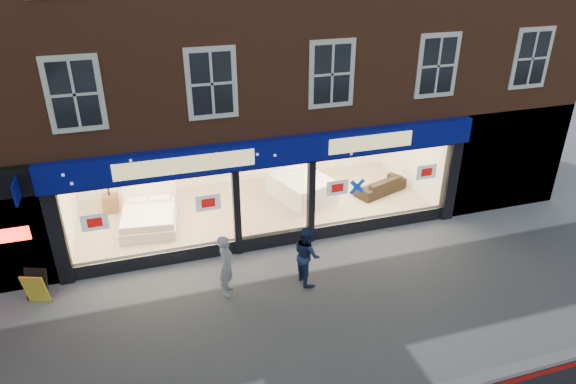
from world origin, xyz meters
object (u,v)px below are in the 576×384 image
mattress_stack (302,188)px  display_bed (149,216)px  sofa (380,185)px  pedestrian_blue (307,255)px  a_board (36,287)px  pedestrian_grey (227,265)px

mattress_stack → display_bed: bearing=-176.5°
display_bed → sofa: (7.55, -0.06, -0.04)m
mattress_stack → pedestrian_blue: size_ratio=1.48×
sofa → a_board: a_board is taller
sofa → pedestrian_grey: 7.00m
display_bed → a_board: display_bed is taller
mattress_stack → sofa: (2.65, -0.36, -0.11)m
display_bed → pedestrian_blue: size_ratio=1.37×
display_bed → pedestrian_grey: (1.61, -3.73, 0.39)m
display_bed → sofa: 7.55m
mattress_stack → a_board: mattress_stack is taller
display_bed → a_board: size_ratio=2.51×
a_board → pedestrian_grey: 4.53m
pedestrian_blue → mattress_stack: bearing=-22.1°
display_bed → a_board: 3.91m
sofa → pedestrian_blue: size_ratio=1.19×
display_bed → pedestrian_blue: 5.29m
mattress_stack → sofa: mattress_stack is taller
pedestrian_grey → display_bed: bearing=47.4°
a_board → pedestrian_grey: pedestrian_grey is taller
sofa → pedestrian_blue: (-3.94, -3.79, 0.41)m
display_bed → pedestrian_grey: 4.08m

